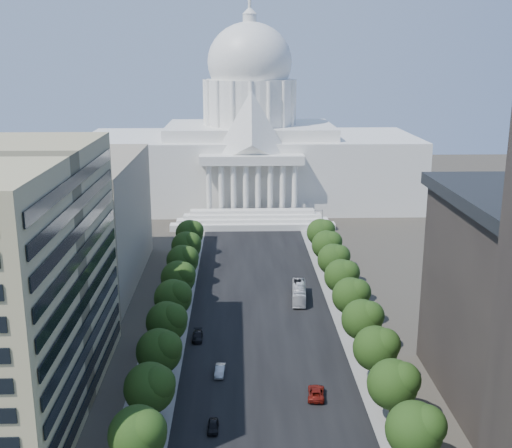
{
  "coord_description": "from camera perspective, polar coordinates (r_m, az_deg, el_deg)",
  "views": [
    {
      "loc": [
        -4.91,
        -49.29,
        53.59
      ],
      "look_at": [
        -0.75,
        87.4,
        17.36
      ],
      "focal_mm": 45.0,
      "sensor_mm": 36.0,
      "label": 1
    }
  ],
  "objects": [
    {
      "name": "tree_l_g",
      "position": [
        141.78,
        -6.83,
        -4.69
      ],
      "size": [
        7.79,
        7.6,
        9.97
      ],
      "color": "#33261C",
      "rests_on": "ground"
    },
    {
      "name": "car_dark_b",
      "position": [
        126.61,
        -5.23,
        -9.91
      ],
      "size": [
        2.03,
        4.96,
        1.44
      ],
      "primitive_type": "imported",
      "rotation": [
        0.0,
        0.0,
        0.0
      ],
      "color": "black",
      "rests_on": "ground"
    },
    {
      "name": "tree_l_i",
      "position": [
        164.51,
        -6.12,
        -1.9
      ],
      "size": [
        7.79,
        7.6,
        9.97
      ],
      "color": "#33261C",
      "rests_on": "ground"
    },
    {
      "name": "tree_r_h",
      "position": [
        154.33,
        7.02,
        -3.06
      ],
      "size": [
        7.79,
        7.6,
        9.97
      ],
      "color": "#33261C",
      "rests_on": "ground"
    },
    {
      "name": "car_dark_a",
      "position": [
        99.03,
        -3.84,
        -17.5
      ],
      "size": [
        1.67,
        3.99,
        1.35
      ],
      "primitive_type": "imported",
      "rotation": [
        0.0,
        0.0,
        -0.02
      ],
      "color": "black",
      "rests_on": "ground"
    },
    {
      "name": "capitol",
      "position": [
        236.63,
        -0.54,
        6.68
      ],
      "size": [
        120.0,
        56.0,
        73.0
      ],
      "color": "white",
      "rests_on": "ground"
    },
    {
      "name": "tree_r_f",
      "position": [
        132.01,
        8.57,
        -6.26
      ],
      "size": [
        7.79,
        7.6,
        9.97
      ],
      "color": "#33261C",
      "rests_on": "ground"
    },
    {
      "name": "streetlight_d",
      "position": [
        144.68,
        8.26,
        -4.6
      ],
      "size": [
        2.61,
        0.44,
        9.0
      ],
      "color": "gray",
      "rests_on": "ground"
    },
    {
      "name": "city_bus",
      "position": [
        145.33,
        3.84,
        -6.11
      ],
      "size": [
        3.95,
        12.56,
        3.44
      ],
      "primitive_type": "imported",
      "rotation": [
        0.0,
        0.0,
        -0.09
      ],
      "color": "silver",
      "rests_on": "ground"
    },
    {
      "name": "tree_l_d",
      "position": [
        108.69,
        -8.46,
        -11.04
      ],
      "size": [
        7.79,
        7.6,
        9.97
      ],
      "color": "#33261C",
      "rests_on": "ground"
    },
    {
      "name": "tree_l_c",
      "position": [
        98.11,
        -9.27,
        -14.09
      ],
      "size": [
        7.79,
        7.6,
        9.97
      ],
      "color": "#33261C",
      "rests_on": "ground"
    },
    {
      "name": "tree_l_b",
      "position": [
        87.91,
        -10.31,
        -17.85
      ],
      "size": [
        7.79,
        7.6,
        9.97
      ],
      "color": "#33261C",
      "rests_on": "ground"
    },
    {
      "name": "tree_l_e",
      "position": [
        119.53,
        -7.81,
        -8.53
      ],
      "size": [
        7.79,
        7.6,
        9.97
      ],
      "color": "#33261C",
      "rests_on": "ground"
    },
    {
      "name": "streetlight_c",
      "position": [
        121.83,
        10.27,
        -8.5
      ],
      "size": [
        2.61,
        0.44,
        9.0
      ],
      "color": "gray",
      "rests_on": "ground"
    },
    {
      "name": "sidewalk_left",
      "position": [
        149.91,
        -7.06,
        -6.23
      ],
      "size": [
        8.0,
        260.0,
        0.02
      ],
      "primitive_type": "cube",
      "color": "gray",
      "rests_on": "ground"
    },
    {
      "name": "tree_r_e",
      "position": [
        121.1,
        9.57,
        -8.29
      ],
      "size": [
        7.79,
        7.6,
        9.97
      ],
      "color": "#33261C",
      "rests_on": "ground"
    },
    {
      "name": "tree_r_g",
      "position": [
        143.1,
        7.73,
        -4.54
      ],
      "size": [
        7.79,
        7.6,
        9.97
      ],
      "color": "#33261C",
      "rests_on": "ground"
    },
    {
      "name": "tree_r_b",
      "position": [
        90.03,
        14.15,
        -17.23
      ],
      "size": [
        7.79,
        7.6,
        9.97
      ],
      "color": "#33261C",
      "rests_on": "ground"
    },
    {
      "name": "tree_l_f",
      "position": [
        130.57,
        -7.27,
        -6.45
      ],
      "size": [
        7.79,
        7.6,
        9.97
      ],
      "color": "#33261C",
      "rests_on": "ground"
    },
    {
      "name": "streetlight_e",
      "position": [
        168.14,
        6.82,
        -1.78
      ],
      "size": [
        2.61,
        0.44,
        9.0
      ],
      "color": "gray",
      "rests_on": "ground"
    },
    {
      "name": "tree_r_c",
      "position": [
        100.02,
        12.27,
        -13.65
      ],
      "size": [
        7.79,
        7.6,
        9.97
      ],
      "color": "#33261C",
      "rests_on": "ground"
    },
    {
      "name": "car_red",
      "position": [
        107.33,
        5.36,
        -14.71
      ],
      "size": [
        3.28,
        5.93,
        1.57
      ],
      "primitive_type": "imported",
      "rotation": [
        0.0,
        0.0,
        3.02
      ],
      "color": "maroon",
      "rests_on": "ground"
    },
    {
      "name": "streetlight_f",
      "position": [
        191.99,
        5.74,
        0.35
      ],
      "size": [
        2.61,
        0.44,
        9.0
      ],
      "color": "gray",
      "rests_on": "ground"
    },
    {
      "name": "tree_l_j",
      "position": [
        176.01,
        -5.83,
        -0.78
      ],
      "size": [
        7.79,
        7.6,
        9.97
      ],
      "color": "#33261C",
      "rests_on": "ground"
    },
    {
      "name": "tree_r_d",
      "position": [
        110.41,
        10.78,
        -10.72
      ],
      "size": [
        7.79,
        7.6,
        9.97
      ],
      "color": "#33261C",
      "rests_on": "ground"
    },
    {
      "name": "road_asphalt",
      "position": [
        149.33,
        0.26,
        -6.19
      ],
      "size": [
        30.0,
        260.0,
        0.01
      ],
      "primitive_type": "cube",
      "color": "black",
      "rests_on": "ground"
    },
    {
      "name": "tree_r_j",
      "position": [
        177.08,
        5.87,
        -0.68
      ],
      "size": [
        7.79,
        7.6,
        9.97
      ],
      "color": "#33261C",
      "rests_on": "ground"
    },
    {
      "name": "office_block_left_far",
      "position": [
        160.11,
        -17.3,
        0.21
      ],
      "size": [
        38.0,
        52.0,
        30.0
      ],
      "primitive_type": "cube",
      "color": "gray",
      "rests_on": "ground"
    },
    {
      "name": "sidewalk_right",
      "position": [
        151.15,
        7.52,
        -6.06
      ],
      "size": [
        8.0,
        260.0,
        0.02
      ],
      "primitive_type": "cube",
      "color": "gray",
      "rests_on": "ground"
    },
    {
      "name": "tree_l_h",
      "position": [
        153.1,
        -6.44,
        -3.19
      ],
      "size": [
        7.79,
        7.6,
        9.97
      ],
      "color": "#33261C",
      "rests_on": "ground"
    },
    {
      "name": "streetlight_b",
      "position": [
        100.01,
        13.26,
        -14.12
      ],
      "size": [
        2.61,
        0.44,
        9.0
      ],
      "color": "gray",
      "rests_on": "ground"
    },
    {
      "name": "tree_r_i",
      "position": [
        165.66,
        6.4,
        -1.79
      ],
      "size": [
        7.79,
        7.6,
        9.97
      ],
      "color": "#33261C",
      "rests_on": "ground"
    },
    {
      "name": "car_silver",
      "position": [
        113.69,
        -3.22,
        -12.88
      ],
      "size": [
        1.93,
        4.7,
        1.51
      ],
      "primitive_type": "imported",
      "rotation": [
        0.0,
        0.0,
        -0.07
      ],
      "color": "#AAACB2",
      "rests_on": "ground"
    }
  ]
}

